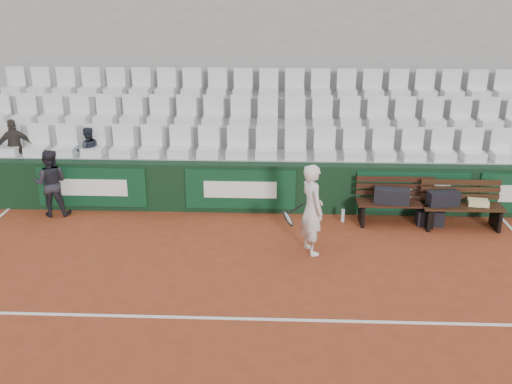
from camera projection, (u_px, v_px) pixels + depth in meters
The scene contains 22 objects.
ground at pixel (236, 319), 7.95m from camera, with size 80.00×80.00×0.00m, color #943D21.
court_baseline at pixel (236, 319), 7.95m from camera, with size 18.00×0.06×0.01m, color white.
back_barrier at pixel (254, 188), 11.51m from camera, with size 18.00×0.34×1.00m.
grandstand_tier_front at pixel (252, 177), 12.11m from camera, with size 18.00×0.95×1.00m, color #979794.
grandstand_tier_mid at pixel (254, 154), 12.92m from camera, with size 18.00×0.95×1.45m, color #999996.
grandstand_tier_back at pixel (256, 134), 13.73m from camera, with size 18.00×0.95×1.90m, color gray.
grandstand_rear_wall at pixel (257, 78), 13.88m from camera, with size 18.00×0.30×4.40m, color #969693.
seat_row_front at pixel (252, 143), 11.66m from camera, with size 11.90×0.44×0.63m, color silver.
seat_row_mid at pixel (254, 111), 12.39m from camera, with size 11.90×0.44×0.63m, color silver.
seat_row_back at pixel (256, 83), 13.12m from camera, with size 11.90×0.44×0.63m, color silver.
bench_left at pixel (395, 213), 10.98m from camera, with size 1.50×0.56×0.45m, color #34190F.
bench_right at pixel (461, 217), 10.81m from camera, with size 1.50×0.56×0.45m, color #361E10.
sports_bag_left at pixel (392, 196), 10.82m from camera, with size 0.66×0.28×0.28m, color black.
sports_bag_right at pixel (443, 198), 10.71m from camera, with size 0.57×0.27×0.27m, color black.
towel at pixel (478, 202), 10.74m from camera, with size 0.37×0.26×0.10m, color beige.
sports_bag_ground at pixel (430, 217), 10.98m from camera, with size 0.50×0.30×0.30m, color black.
water_bottle_near at pixel (343, 215), 11.11m from camera, with size 0.07×0.07×0.26m, color silver.
water_bottle_far at pixel (432, 219), 10.92m from camera, with size 0.07×0.07×0.26m, color silver.
tennis_player at pixel (312, 209), 9.64m from camera, with size 0.78×0.68×1.59m.
ball_kid at pixel (51, 183), 11.24m from camera, with size 0.66×0.51×1.36m, color black.
spectator_b at pixel (12, 126), 11.81m from camera, with size 0.70×0.29×1.19m, color #332E29.
spectator_c at pixel (86, 131), 11.77m from camera, with size 0.50×0.39×1.04m, color #1F242F.
Camera 1 is at (0.57, -6.81, 4.44)m, focal length 40.00 mm.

